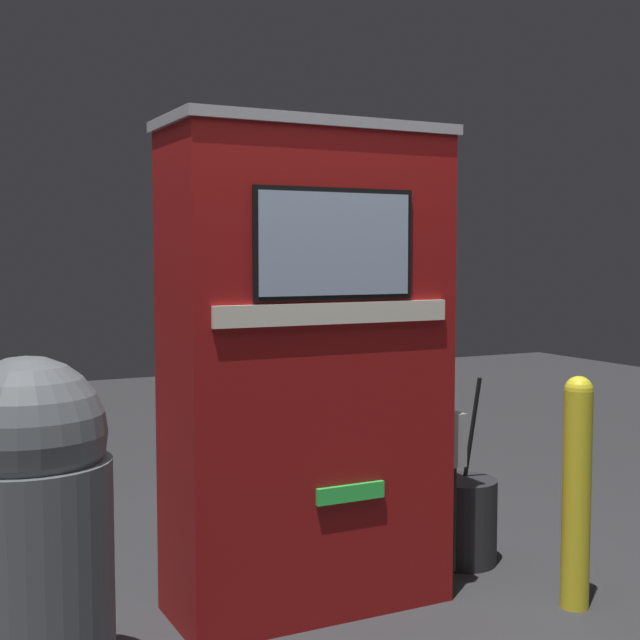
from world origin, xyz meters
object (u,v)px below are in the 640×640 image
at_px(gas_pump, 308,368).
at_px(safety_bollard, 577,487).
at_px(squeegee_bucket, 463,520).
at_px(trash_bin, 30,526).

bearing_deg(gas_pump, safety_bollard, -28.39).
bearing_deg(squeegee_bucket, gas_pump, -171.83).
height_order(safety_bollard, trash_bin, trash_bin).
relative_size(gas_pump, trash_bin, 1.75).
distance_m(trash_bin, squeegee_bucket, 2.02).
bearing_deg(trash_bin, gas_pump, 13.79).
relative_size(trash_bin, squeegee_bucket, 1.27).
bearing_deg(squeegee_bucket, safety_bollard, -81.75).
relative_size(gas_pump, safety_bollard, 2.05).
distance_m(gas_pump, safety_bollard, 1.16).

